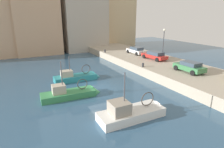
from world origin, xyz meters
TOP-DOWN VIEW (x-y plane):
  - water_surface at (0.00, 0.00)m, footprint 80.00×80.00m
  - quay_wall at (11.50, 0.00)m, footprint 9.00×56.00m
  - fishing_boat_white at (-0.15, -7.01)m, footprint 6.35×2.34m
  - fishing_boat_teal at (-1.31, 4.22)m, footprint 6.12×2.08m
  - fishing_boat_green at (-3.50, -0.61)m, footprint 6.25×2.27m
  - parked_car_green at (11.03, -2.68)m, footprint 1.99×3.85m
  - parked_car_red at (11.85, 4.92)m, footprint 2.25×4.50m
  - parked_car_white at (11.81, 10.09)m, footprint 1.84×4.19m
  - mooring_bollard_south at (7.35, 2.00)m, footprint 0.28×0.28m
  - mooring_bollard_mid at (7.35, 14.00)m, footprint 0.28×0.28m
  - quay_streetlamp at (13.00, 4.42)m, footprint 0.36×0.36m
  - waterfront_building_west at (15.97, 28.17)m, footprint 11.39×8.07m
  - waterfront_building_central at (-3.01, 26.14)m, footprint 9.29×8.91m
  - waterfront_building_east at (7.28, 25.71)m, footprint 10.07×8.63m

SIDE VIEW (x-z plane):
  - water_surface at x=0.00m, z-range 0.00..0.00m
  - fishing_boat_teal at x=-1.31m, z-range -1.89..2.10m
  - fishing_boat_green at x=-3.50m, z-range -2.21..2.43m
  - fishing_boat_white at x=-0.15m, z-range -2.30..2.60m
  - quay_wall at x=11.50m, z-range 0.00..1.20m
  - mooring_bollard_south at x=7.35m, z-range 1.20..1.75m
  - mooring_bollard_mid at x=7.35m, z-range 1.20..1.75m
  - parked_car_red at x=11.85m, z-range 1.23..2.52m
  - parked_car_white at x=11.81m, z-range 1.23..2.52m
  - parked_car_green at x=11.03m, z-range 1.23..2.56m
  - quay_streetlamp at x=13.00m, z-range 2.04..6.87m
  - waterfront_building_central at x=-3.01m, z-range 0.02..13.70m
  - waterfront_building_east at x=7.28m, z-range 0.02..14.93m
  - waterfront_building_west at x=15.97m, z-range 0.02..23.45m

